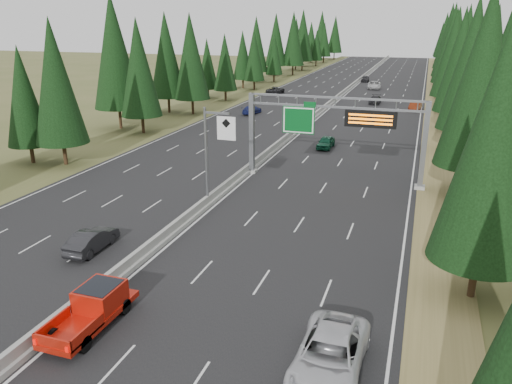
# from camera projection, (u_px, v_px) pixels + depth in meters

# --- Properties ---
(road) EXTENTS (32.00, 260.00, 0.08)m
(road) POSITION_uv_depth(u_px,v_px,m) (331.00, 104.00, 89.80)
(road) COLOR black
(road) RESTS_ON ground
(shoulder_right) EXTENTS (3.60, 260.00, 0.06)m
(shoulder_right) POSITION_uv_depth(u_px,v_px,m) (435.00, 110.00, 84.45)
(shoulder_right) COLOR olive
(shoulder_right) RESTS_ON ground
(shoulder_left) EXTENTS (3.60, 260.00, 0.06)m
(shoulder_left) POSITION_uv_depth(u_px,v_px,m) (239.00, 100.00, 95.15)
(shoulder_left) COLOR #4F5728
(shoulder_left) RESTS_ON ground
(median_barrier) EXTENTS (0.70, 260.00, 0.85)m
(median_barrier) POSITION_uv_depth(u_px,v_px,m) (331.00, 102.00, 89.68)
(median_barrier) COLOR gray
(median_barrier) RESTS_ON road
(sign_gantry) EXTENTS (16.75, 0.98, 7.80)m
(sign_gantry) POSITION_uv_depth(u_px,v_px,m) (341.00, 126.00, 44.96)
(sign_gantry) COLOR slate
(sign_gantry) RESTS_ON road
(hov_sign_pole) EXTENTS (2.80, 0.50, 8.00)m
(hov_sign_pole) POSITION_uv_depth(u_px,v_px,m) (213.00, 151.00, 38.75)
(hov_sign_pole) COLOR slate
(hov_sign_pole) RESTS_ON road
(tree_row_right) EXTENTS (10.80, 243.00, 18.98)m
(tree_row_right) POSITION_uv_depth(u_px,v_px,m) (470.00, 52.00, 78.05)
(tree_row_right) COLOR black
(tree_row_right) RESTS_ON ground
(tree_row_left) EXTENTS (11.47, 241.84, 18.14)m
(tree_row_left) POSITION_uv_depth(u_px,v_px,m) (203.00, 53.00, 88.00)
(tree_row_left) COLOR black
(tree_row_left) RESTS_ON ground
(silver_minivan) EXTENTS (2.90, 6.13, 1.69)m
(silver_minivan) POSITION_uv_depth(u_px,v_px,m) (330.00, 355.00, 21.01)
(silver_minivan) COLOR silver
(silver_minivan) RESTS_ON road
(red_pickup) EXTENTS (1.99, 5.58, 1.82)m
(red_pickup) POSITION_uv_depth(u_px,v_px,m) (95.00, 305.00, 24.47)
(red_pickup) COLOR black
(red_pickup) RESTS_ON road
(car_ahead_green) EXTENTS (1.77, 4.09, 1.38)m
(car_ahead_green) POSITION_uv_depth(u_px,v_px,m) (326.00, 142.00, 58.63)
(car_ahead_green) COLOR #125135
(car_ahead_green) RESTS_ON road
(car_ahead_dkred) EXTENTS (2.14, 4.94, 1.58)m
(car_ahead_dkred) POSITION_uv_depth(u_px,v_px,m) (415.00, 106.00, 83.44)
(car_ahead_dkred) COLOR #63210E
(car_ahead_dkred) RESTS_ON road
(car_ahead_dkgrey) EXTENTS (1.96, 4.76, 1.38)m
(car_ahead_dkgrey) POSITION_uv_depth(u_px,v_px,m) (375.00, 100.00, 90.28)
(car_ahead_dkgrey) COLOR black
(car_ahead_dkgrey) RESTS_ON road
(car_ahead_white) EXTENTS (3.23, 6.13, 1.65)m
(car_ahead_white) POSITION_uv_depth(u_px,v_px,m) (374.00, 85.00, 109.89)
(car_ahead_white) COLOR beige
(car_ahead_white) RESTS_ON road
(car_ahead_far) EXTENTS (1.86, 4.39, 1.48)m
(car_ahead_far) POSITION_uv_depth(u_px,v_px,m) (365.00, 79.00, 122.88)
(car_ahead_far) COLOR black
(car_ahead_far) RESTS_ON road
(car_onc_near) EXTENTS (1.59, 4.33, 1.41)m
(car_onc_near) POSITION_uv_depth(u_px,v_px,m) (92.00, 240.00, 32.41)
(car_onc_near) COLOR black
(car_onc_near) RESTS_ON road
(car_onc_blue) EXTENTS (2.18, 4.79, 1.36)m
(car_onc_blue) POSITION_uv_depth(u_px,v_px,m) (252.00, 110.00, 80.23)
(car_onc_blue) COLOR navy
(car_onc_blue) RESTS_ON road
(car_onc_white) EXTENTS (1.76, 4.03, 1.35)m
(car_onc_white) POSITION_uv_depth(u_px,v_px,m) (312.00, 108.00, 81.66)
(car_onc_white) COLOR white
(car_onc_white) RESTS_ON road
(car_onc_far) EXTENTS (2.97, 5.62, 1.51)m
(car_onc_far) POSITION_uv_depth(u_px,v_px,m) (275.00, 90.00, 102.26)
(car_onc_far) COLOR black
(car_onc_far) RESTS_ON road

